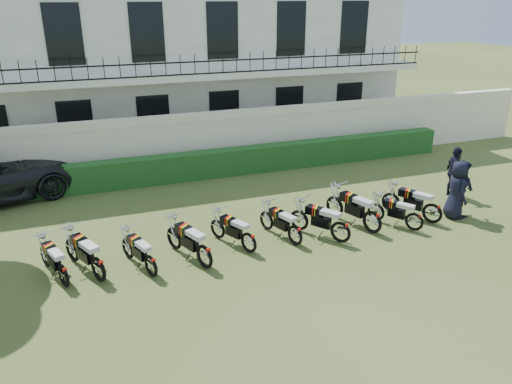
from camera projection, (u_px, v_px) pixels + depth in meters
ground at (280, 268)px, 12.67m from camera, size 100.00×100.00×0.00m
perimeter_wall at (202, 142)px, 19.23m from camera, size 30.00×0.35×2.30m
hedge at (233, 162)px, 19.09m from camera, size 18.00×0.60×1.00m
building at (169, 57)px, 23.49m from camera, size 20.40×9.60×7.40m
motorcycle_0 at (63, 270)px, 11.68m from camera, size 0.80×1.73×0.99m
motorcycle_1 at (98, 264)px, 11.88m from camera, size 0.98×1.86×1.09m
motorcycle_2 at (151, 261)px, 12.11m from camera, size 0.78×1.69×0.97m
motorcycle_3 at (204, 251)px, 12.45m from camera, size 0.92×1.89×1.09m
motorcycle_4 at (249, 238)px, 13.24m from camera, size 0.91×1.64×0.98m
motorcycle_5 at (295, 231)px, 13.64m from camera, size 0.75×1.74×0.98m
motorcycle_6 at (341, 227)px, 13.75m from camera, size 1.18×1.68×1.07m
motorcycle_7 at (373, 217)px, 14.30m from camera, size 0.91×2.04×1.16m
motorcycle_8 at (415, 217)px, 14.48m from camera, size 1.04×1.49×0.95m
motorcycle_9 at (433, 209)px, 14.93m from camera, size 1.07×1.76×1.08m
officer_3 at (457, 190)px, 15.24m from camera, size 0.76×0.99×1.82m
officer_4 at (461, 188)px, 15.50m from camera, size 0.67×0.86×1.76m
officer_5 at (454, 172)px, 16.82m from camera, size 0.71×1.11×1.75m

